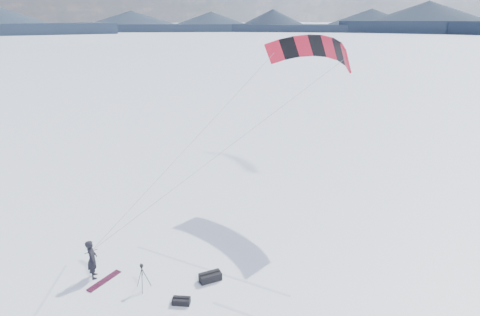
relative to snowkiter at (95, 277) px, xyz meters
name	(u,v)px	position (x,y,z in m)	size (l,w,h in m)	color
ground	(124,301)	(0.91, -2.13, 0.00)	(1800.00, 1800.00, 0.00)	white
horizon_hills	(112,196)	(0.91, -2.13, 4.58)	(704.47, 706.88, 10.40)	#192433
snow_tracks	(70,313)	(-1.06, -2.04, 0.00)	(13.93, 9.84, 0.01)	#AEB7D7
snowkiter	(95,277)	(0.00, 0.00, 0.00)	(0.65, 0.43, 1.79)	black
snowboard	(104,281)	(0.35, -0.50, 0.02)	(1.65, 0.31, 0.04)	maroon
tripod	(142,273)	(1.79, -1.69, 0.76)	(0.58, 0.60, 1.17)	black
gear_bag_a	(210,277)	(4.53, -2.31, 0.19)	(0.94, 0.45, 0.42)	black
gear_bag_b	(181,301)	(2.97, -3.25, 0.14)	(0.77, 0.64, 0.32)	black
power_kite	(312,51)	(13.33, 4.03, 8.87)	(14.65, 6.91, 8.50)	red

